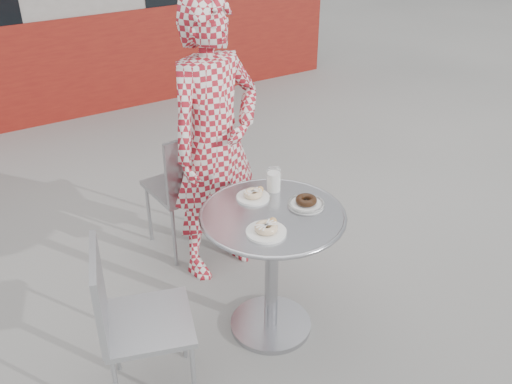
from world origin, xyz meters
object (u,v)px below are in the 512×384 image
chair_left (149,350)px  plate_near (267,229)px  chair_far (186,210)px  plate_checker (306,203)px  plate_far (253,195)px  seated_person (215,144)px  milk_cup (274,181)px  bistro_table (272,244)px

chair_left → plate_near: chair_left is taller
plate_near → chair_far: bearing=86.1°
chair_left → plate_checker: chair_left is taller
plate_far → plate_checker: (0.19, -0.21, -0.00)m
chair_left → plate_near: bearing=-78.5°
seated_person → milk_cup: 0.50m
chair_far → plate_near: 1.21m
chair_far → chair_left: chair_far is taller
bistro_table → milk_cup: size_ratio=6.06×
chair_left → milk_cup: milk_cup is taller
plate_near → bistro_table: bearing=47.3°
chair_far → milk_cup: (0.18, -0.78, 0.54)m
plate_far → milk_cup: milk_cup is taller
chair_far → seated_person: 0.66m
chair_far → milk_cup: chair_far is taller
bistro_table → plate_far: size_ratio=4.35×
seated_person → plate_near: (-0.16, -0.81, -0.08)m
plate_near → milk_cup: milk_cup is taller
chair_far → milk_cup: bearing=99.2°
seated_person → plate_checker: 0.72m
seated_person → plate_far: size_ratio=9.86×
plate_checker → chair_far: bearing=103.1°
chair_far → plate_checker: 1.14m
chair_far → plate_checker: chair_far is taller
seated_person → plate_far: seated_person is taller
bistro_table → plate_far: 0.27m
chair_left → plate_checker: bearing=-70.1°
plate_far → chair_left: bearing=-161.6°
seated_person → plate_far: bearing=-106.7°
chair_left → plate_near: (0.62, -0.07, 0.51)m
seated_person → plate_checker: bearing=-90.0°
plate_far → milk_cup: 0.14m
bistro_table → seated_person: bearing=86.4°
seated_person → plate_checker: (0.14, -0.70, -0.09)m
plate_far → plate_near: plate_near is taller
bistro_table → chair_left: chair_left is taller
chair_left → milk_cup: size_ratio=6.82×
bistro_table → seated_person: 0.74m
milk_cup → chair_left: bearing=-163.5°
seated_person → milk_cup: seated_person is taller
chair_far → plate_checker: (0.23, -1.00, 0.50)m
bistro_table → plate_checker: 0.27m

